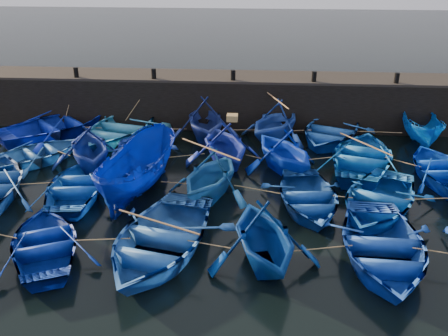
{
  "coord_description": "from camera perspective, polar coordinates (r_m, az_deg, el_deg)",
  "views": [
    {
      "loc": [
        1.28,
        -14.85,
        9.0
      ],
      "look_at": [
        0.0,
        3.2,
        0.7
      ],
      "focal_mm": 40.0,
      "sensor_mm": 36.0,
      "label": 1
    }
  ],
  "objects": [
    {
      "name": "mooring_ropes",
      "position": [
        21.51,
        1.49,
        2.43
      ],
      "size": [
        17.87,
        11.8,
        2.1
      ],
      "color": "tan",
      "rests_on": "ground"
    },
    {
      "name": "boat_16",
      "position": [
        18.73,
        -1.57,
        -0.7
      ],
      "size": [
        4.33,
        4.64,
        1.98
      ],
      "primitive_type": "imported",
      "rotation": [
        0.0,
        0.0,
        -0.35
      ],
      "color": "#16569B",
      "rests_on": "ground"
    },
    {
      "name": "quay_top",
      "position": [
        26.19,
        1.15,
        10.4
      ],
      "size": [
        26.0,
        2.5,
        0.12
      ],
      "primitive_type": "cube",
      "color": "black",
      "rests_on": "quay_wall"
    },
    {
      "name": "boat_8",
      "position": [
        21.55,
        -9.76,
        1.1
      ],
      "size": [
        4.64,
        5.73,
        1.05
      ],
      "primitive_type": "imported",
      "rotation": [
        0.0,
        0.0,
        0.22
      ],
      "color": "#1D3BA8",
      "rests_on": "ground"
    },
    {
      "name": "boat_23",
      "position": [
        14.9,
        4.55,
        -7.74
      ],
      "size": [
        4.3,
        4.69,
        2.08
      ],
      "primitive_type": "imported",
      "rotation": [
        0.0,
        0.0,
        0.26
      ],
      "color": "navy",
      "rests_on": "ground"
    },
    {
      "name": "boat_4",
      "position": [
        24.88,
        12.05,
        4.2
      ],
      "size": [
        5.49,
        6.26,
        1.08
      ],
      "primitive_type": "imported",
      "rotation": [
        0.0,
        0.0,
        -0.41
      ],
      "color": "#174999",
      "rests_on": "ground"
    },
    {
      "name": "boat_22",
      "position": [
        15.71,
        -7.44,
        -8.02
      ],
      "size": [
        5.13,
        6.32,
        1.16
      ],
      "primitive_type": "imported",
      "rotation": [
        0.0,
        0.0,
        -0.22
      ],
      "color": "#2256AF",
      "rests_on": "ground"
    },
    {
      "name": "boat_10",
      "position": [
        21.06,
        6.92,
        2.11
      ],
      "size": [
        4.73,
        4.91,
        1.99
      ],
      "primitive_type": "imported",
      "rotation": [
        0.0,
        0.0,
        3.67
      ],
      "color": "#0429C1",
      "rests_on": "ground"
    },
    {
      "name": "bollard_3",
      "position": [
        25.36,
        10.26,
        10.26
      ],
      "size": [
        0.24,
        0.24,
        0.5
      ],
      "primitive_type": "cylinder",
      "color": "black",
      "rests_on": "quay_top"
    },
    {
      "name": "loose_oars",
      "position": [
        19.62,
        4.35,
        2.43
      ],
      "size": [
        9.77,
        12.1,
        1.02
      ],
      "color": "#99724C",
      "rests_on": "ground"
    },
    {
      "name": "boat_11",
      "position": [
        22.15,
        15.66,
        1.27
      ],
      "size": [
        5.15,
        6.21,
        1.12
      ],
      "primitive_type": "imported",
      "rotation": [
        0.0,
        0.0,
        2.87
      ],
      "color": "#0A4DA4",
      "rests_on": "ground"
    },
    {
      "name": "boat_7",
      "position": [
        21.94,
        -15.12,
        2.41
      ],
      "size": [
        4.59,
        4.87,
        2.03
      ],
      "primitive_type": "imported",
      "rotation": [
        0.0,
        0.0,
        3.55
      ],
      "color": "navy",
      "rests_on": "ground"
    },
    {
      "name": "boat_24",
      "position": [
        16.0,
        17.65,
        -8.56
      ],
      "size": [
        4.02,
        5.47,
        1.1
      ],
      "primitive_type": "imported",
      "rotation": [
        0.0,
        0.0,
        -0.04
      ],
      "color": "#123CA1",
      "rests_on": "ground"
    },
    {
      "name": "quay_wall",
      "position": [
        26.54,
        1.12,
        7.65
      ],
      "size": [
        26.0,
        2.5,
        2.5
      ],
      "primitive_type": "cube",
      "color": "black",
      "rests_on": "ground"
    },
    {
      "name": "bollard_1",
      "position": [
        25.76,
        -8.03,
        10.63
      ],
      "size": [
        0.24,
        0.24,
        0.5
      ],
      "primitive_type": "cylinder",
      "color": "black",
      "rests_on": "quay_top"
    },
    {
      "name": "ground",
      "position": [
        17.41,
        -0.75,
        -6.49
      ],
      "size": [
        120.0,
        120.0,
        0.0
      ],
      "primitive_type": "plane",
      "color": "black",
      "rests_on": "ground"
    },
    {
      "name": "boat_3",
      "position": [
        24.31,
        5.91,
        5.38
      ],
      "size": [
        4.93,
        5.12,
        2.07
      ],
      "primitive_type": "imported",
      "rotation": [
        0.0,
        0.0,
        -0.53
      ],
      "color": "#2147B4",
      "rests_on": "ground"
    },
    {
      "name": "boat_15",
      "position": [
        19.28,
        -9.9,
        -0.2
      ],
      "size": [
        3.09,
        5.6,
        2.05
      ],
      "primitive_type": "imported",
      "rotation": [
        0.0,
        0.0,
        2.92
      ],
      "color": "#001582",
      "rests_on": "ground"
    },
    {
      "name": "boat_12",
      "position": [
        22.22,
        23.8,
        -0.13
      ],
      "size": [
        3.8,
        4.96,
        0.96
      ],
      "primitive_type": "imported",
      "rotation": [
        0.0,
        0.0,
        3.26
      ],
      "color": "#0434CE",
      "rests_on": "ground"
    },
    {
      "name": "bollard_0",
      "position": [
        26.86,
        -16.56,
        10.44
      ],
      "size": [
        0.24,
        0.24,
        0.5
      ],
      "primitive_type": "cylinder",
      "color": "black",
      "rests_on": "quay_top"
    },
    {
      "name": "boat_14",
      "position": [
        19.86,
        -16.44,
        -1.92
      ],
      "size": [
        3.66,
        4.77,
        0.92
      ],
      "primitive_type": "imported",
      "rotation": [
        0.0,
        0.0,
        3.26
      ],
      "color": "#0D4196",
      "rests_on": "ground"
    },
    {
      "name": "boat_1",
      "position": [
        25.12,
        -11.87,
        4.51
      ],
      "size": [
        5.26,
        6.42,
        1.16
      ],
      "primitive_type": "imported",
      "rotation": [
        0.0,
        0.0,
        -0.25
      ],
      "color": "#2F81CC",
      "rests_on": "ground"
    },
    {
      "name": "bollard_4",
      "position": [
        26.09,
        19.14,
        9.7
      ],
      "size": [
        0.24,
        0.24,
        0.5
      ],
      "primitive_type": "cylinder",
      "color": "black",
      "rests_on": "quay_top"
    },
    {
      "name": "boat_21",
      "position": [
        16.62,
        -19.73,
        -8.0
      ],
      "size": [
        4.49,
        5.13,
        0.89
      ],
      "primitive_type": "imported",
      "rotation": [
        0.0,
        0.0,
        3.55
      ],
      "color": "navy",
      "rests_on": "ground"
    },
    {
      "name": "boat_6",
      "position": [
        23.49,
        -20.49,
        1.63
      ],
      "size": [
        5.06,
        5.13,
        0.87
      ],
      "primitive_type": "imported",
      "rotation": [
        0.0,
        0.0,
        2.4
      ],
      "color": "#255DAD",
      "rests_on": "ground"
    },
    {
      "name": "wooden_crate",
      "position": [
        20.97,
        0.95,
        5.77
      ],
      "size": [
        0.46,
        0.44,
        0.26
      ],
      "primitive_type": "cube",
      "color": "olive",
      "rests_on": "boat_9"
    },
    {
      "name": "boat_2",
      "position": [
        24.31,
        -2.2,
        5.6
      ],
      "size": [
        4.28,
        4.72,
        2.16
      ],
      "primitive_type": "imported",
      "rotation": [
        0.0,
        0.0,
        0.2
      ],
      "color": "navy",
      "rests_on": "ground"
    },
    {
      "name": "boat_17",
      "position": [
        18.46,
        9.56,
        -3.28
      ],
      "size": [
        3.62,
        4.76,
        0.93
      ],
      "primitive_type": "imported",
      "rotation": [
        0.0,
        0.0,
        0.1
      ],
      "color": "navy",
      "rests_on": "ground"
    },
    {
      "name": "boat_5",
      "position": [
        25.68,
        21.69,
        4.25
      ],
      "size": [
        1.82,
        4.28,
        1.62
      ],
      "primitive_type": "imported",
      "rotation": [
        0.0,
        0.0,
        -0.06
      ],
      "color": "#034BB5",
      "rests_on": "ground"
    },
    {
      "name": "boat_9",
      "position": [
        21.39,
        0.12,
        2.81
      ],
      "size": [
        4.56,
        4.89,
        2.09
      ],
      "primitive_type": "imported",
      "rotation": [
        0.0,
        0.0,
        3.48
      ],
      "color": "#152997",
      "rests_on": "ground"
    },
    {
      "name": "boat_0",
      "position": [
        26.27,
        -18.58,
        4.65
      ],
      "size": [
        6.93,
        6.91,
        1.18
      ],
      "primitive_type": "imported",
      "rotation": [
        0.0,
        0.0,
        2.35
      ],
      "color": "#081D97",
      "rests_on": "ground"
    },
    {
      "name": "boat_18",
      "position": [
        18.75,
        17.18,
        -3.47
      ],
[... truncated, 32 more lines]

